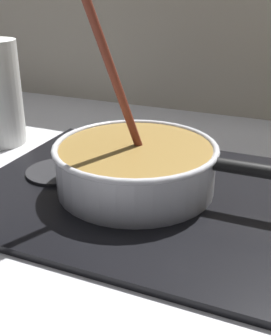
% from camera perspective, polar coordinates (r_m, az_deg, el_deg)
% --- Properties ---
extents(ground, '(2.40, 1.60, 0.04)m').
position_cam_1_polar(ground, '(0.60, -10.24, -14.56)').
color(ground, '#B7B7BC').
extents(backsplash_wall, '(2.40, 0.02, 0.55)m').
position_cam_1_polar(backsplash_wall, '(1.21, 10.44, 19.97)').
color(backsplash_wall, '#B2A893').
rests_on(backsplash_wall, ground).
extents(hob_plate, '(0.56, 0.48, 0.01)m').
position_cam_1_polar(hob_plate, '(0.76, -0.00, -3.11)').
color(hob_plate, black).
rests_on(hob_plate, ground).
extents(burner_ring, '(0.20, 0.20, 0.01)m').
position_cam_1_polar(burner_ring, '(0.76, -0.00, -2.44)').
color(burner_ring, '#592D0C').
rests_on(burner_ring, hob_plate).
extents(spare_burner, '(0.12, 0.12, 0.01)m').
position_cam_1_polar(spare_burner, '(0.83, -10.36, -0.49)').
color(spare_burner, '#262628').
rests_on(spare_burner, hob_plate).
extents(cooking_pan, '(0.45, 0.29, 0.34)m').
position_cam_1_polar(cooking_pan, '(0.74, 0.09, 0.39)').
color(cooking_pan, silver).
rests_on(cooking_pan, hob_plate).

